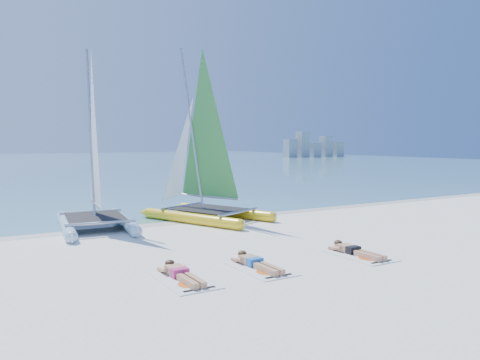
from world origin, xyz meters
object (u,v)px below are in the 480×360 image
at_px(catamaran_blue, 94,172).
at_px(sunbather_a, 181,273).
at_px(towel_b, 260,269).
at_px(sunbather_c, 354,250).
at_px(sunbather_b, 256,262).
at_px(towel_a, 184,280).
at_px(catamaran_yellow, 198,163).
at_px(towel_c, 359,256).

relative_size(catamaran_blue, sunbather_a, 3.77).
xyz_separation_m(sunbather_a, towel_b, (1.90, -0.25, -0.11)).
height_order(sunbather_a, sunbather_c, same).
bearing_deg(catamaran_blue, sunbather_b, -67.62).
height_order(catamaran_blue, sunbather_a, catamaran_blue).
xyz_separation_m(towel_a, sunbather_c, (4.82, -0.14, 0.11)).
height_order(catamaran_yellow, towel_b, catamaran_yellow).
bearing_deg(catamaran_yellow, towel_b, -127.65).
distance_m(catamaran_yellow, sunbather_b, 7.61).
xyz_separation_m(towel_a, sunbather_b, (1.90, 0.13, 0.11)).
relative_size(towel_b, sunbather_c, 1.07).
height_order(sunbather_a, sunbather_b, same).
relative_size(catamaran_blue, towel_a, 3.52).
relative_size(catamaran_yellow, towel_a, 3.69).
bearing_deg(towel_a, towel_c, -3.97).
bearing_deg(towel_a, sunbather_b, 3.92).
xyz_separation_m(catamaran_yellow, towel_a, (-3.78, -7.22, -2.14)).
xyz_separation_m(catamaran_blue, sunbather_a, (0.14, -7.03, -1.82)).
distance_m(towel_b, sunbather_c, 2.92).
relative_size(catamaran_blue, towel_c, 3.52).
xyz_separation_m(catamaran_yellow, sunbather_b, (-1.88, -7.09, -2.03)).
xyz_separation_m(towel_b, sunbather_c, (2.92, -0.08, 0.11)).
height_order(towel_a, towel_b, same).
relative_size(catamaran_yellow, towel_b, 3.69).
height_order(sunbather_b, towel_c, sunbather_b).
xyz_separation_m(catamaran_blue, catamaran_yellow, (3.92, -0.01, 0.21)).
bearing_deg(towel_c, sunbather_b, 170.94).
bearing_deg(towel_b, towel_a, 178.14).
bearing_deg(sunbather_a, sunbather_c, -3.97).
bearing_deg(catamaran_blue, sunbather_a, -82.54).
bearing_deg(sunbather_b, catamaran_yellow, 75.16).
bearing_deg(sunbather_a, catamaran_blue, 91.18).
bearing_deg(catamaran_blue, catamaran_yellow, 6.21).
relative_size(towel_a, sunbather_b, 1.07).
distance_m(towel_a, towel_c, 4.83).
bearing_deg(catamaran_yellow, towel_a, -140.83).
distance_m(towel_a, sunbather_a, 0.22).
xyz_separation_m(catamaran_blue, sunbather_b, (2.05, -7.09, -1.82)).
height_order(towel_b, towel_c, same).
distance_m(catamaran_yellow, towel_c, 7.92).
bearing_deg(catamaran_blue, towel_c, -50.42).
relative_size(catamaran_blue, towel_b, 3.52).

